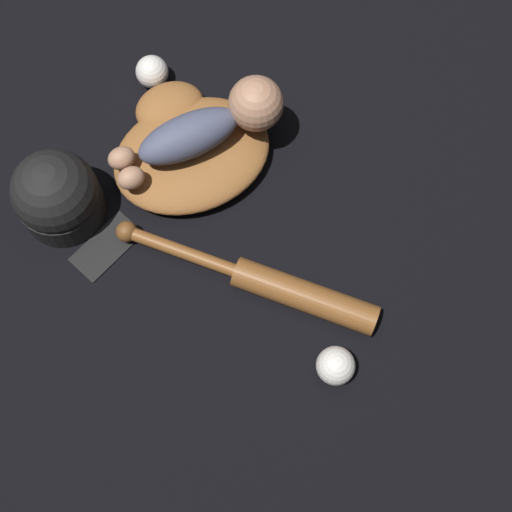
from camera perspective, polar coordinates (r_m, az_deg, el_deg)
ground_plane at (r=1.54m, az=-3.12°, el=6.72°), size 6.00×6.00×0.00m
baseball_glove at (r=1.53m, az=-5.45°, el=8.71°), size 0.40×0.37×0.07m
baby_figure at (r=1.46m, az=-3.42°, el=10.48°), size 0.37×0.20×0.11m
baseball_bat at (r=1.41m, az=1.65°, el=-2.40°), size 0.50×0.31×0.06m
baseball at (r=1.37m, az=6.39°, el=-8.72°), size 0.08×0.08×0.08m
baseball_spare at (r=1.64m, az=-8.31°, el=14.37°), size 0.07×0.07×0.07m
baseball_cap at (r=1.49m, az=-15.60°, el=4.65°), size 0.25×0.26×0.17m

